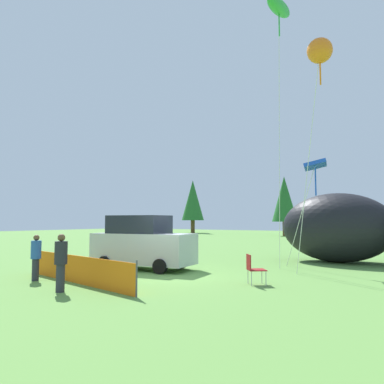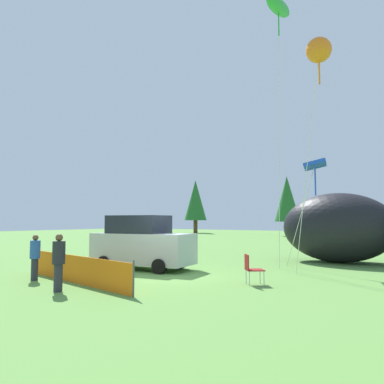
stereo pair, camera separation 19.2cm
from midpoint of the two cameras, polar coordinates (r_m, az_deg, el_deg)
name	(u,v)px [view 2 (the right image)]	position (r m, az deg, el deg)	size (l,w,h in m)	color
ground_plane	(168,274)	(14.73, -3.30, -12.44)	(120.00, 120.00, 0.00)	#609342
parked_car	(142,243)	(16.29, -7.30, -7.74)	(4.54, 2.41, 2.29)	#B7BCC1
folding_chair	(251,267)	(12.49, 9.47, -11.21)	(0.78, 0.78, 0.97)	maroon
inflatable_cat	(361,231)	(19.89, 24.64, -5.36)	(8.04, 3.63, 3.44)	black
safety_fence	(74,269)	(13.34, -17.11, -11.15)	(6.58, 1.37, 0.99)	orange
spectator_in_blue_shirt	(59,260)	(11.77, -19.21, -9.76)	(0.37, 0.37, 1.68)	#2D2D38
spectator_in_grey_shirt	(35,255)	(14.25, -22.45, -8.92)	(0.34, 0.34, 1.58)	#2D2D38
kite_green_fish	(278,8)	(18.61, 13.35, 25.62)	(0.76, 2.57, 11.96)	silver
kite_orange_flower	(319,51)	(15.56, 19.10, 19.65)	(1.73, 1.15, 8.84)	silver
kite_blue_box	(315,166)	(16.63, 18.49, 3.73)	(2.18, 1.44, 4.63)	silver
horizon_tree_east	(287,199)	(51.28, 14.39, -1.05)	(3.33, 3.33, 7.95)	brown
horizon_tree_west	(195,200)	(61.65, 0.62, -1.30)	(3.64, 3.64, 8.69)	brown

